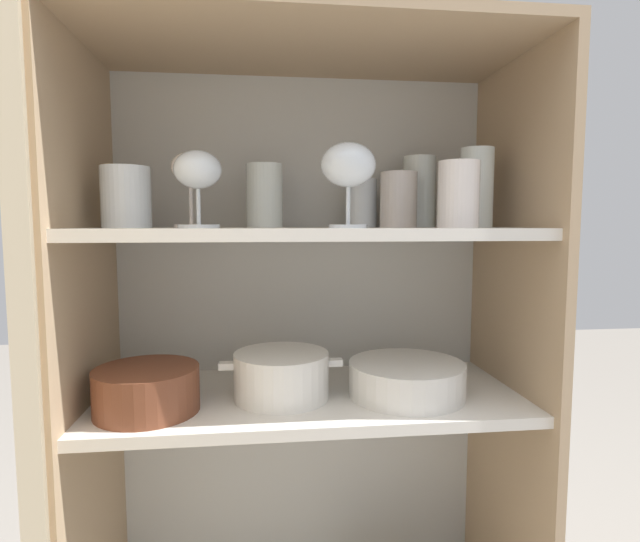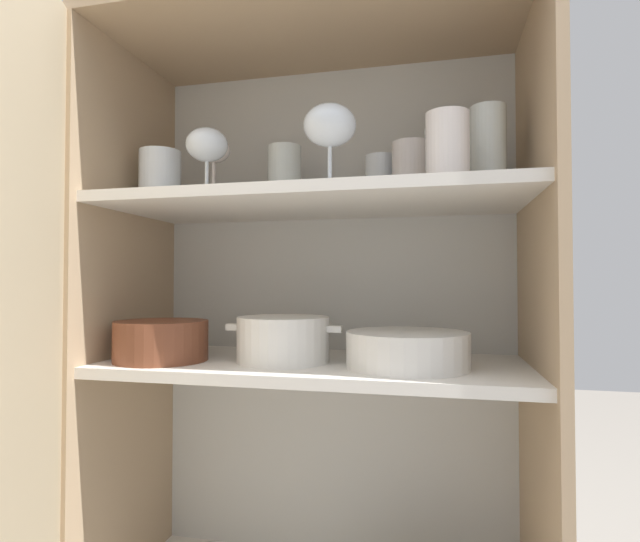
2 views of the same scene
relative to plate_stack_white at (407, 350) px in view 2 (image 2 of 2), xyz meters
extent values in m
cube|color=silver|center=(-0.18, 0.22, -0.11)|extent=(0.82, 0.02, 1.40)
cube|color=tan|center=(-0.58, 0.04, -0.11)|extent=(0.02, 0.37, 1.40)
cube|color=tan|center=(0.22, 0.04, -0.11)|extent=(0.02, 0.37, 1.40)
cube|color=tan|center=(-0.18, 0.04, 0.61)|extent=(0.82, 0.37, 0.02)
cube|color=silver|center=(-0.18, 0.04, -0.04)|extent=(0.78, 0.34, 0.02)
cube|color=silver|center=(-0.18, 0.04, 0.27)|extent=(0.78, 0.34, 0.02)
cube|color=tan|center=(-0.51, -0.34, -0.11)|extent=(0.17, 0.38, 1.40)
cylinder|color=silver|center=(0.07, -0.06, 0.34)|extent=(0.07, 0.07, 0.11)
cylinder|color=white|center=(0.14, 0.04, 0.35)|extent=(0.06, 0.06, 0.15)
cylinder|color=white|center=(0.06, 0.14, 0.35)|extent=(0.07, 0.07, 0.15)
cylinder|color=white|center=(-0.06, 0.14, 0.33)|extent=(0.06, 0.06, 0.10)
cylinder|color=silver|center=(0.00, 0.09, 0.33)|extent=(0.07, 0.07, 0.11)
cylinder|color=white|center=(-0.26, 0.11, 0.34)|extent=(0.07, 0.07, 0.12)
cylinder|color=white|center=(-0.50, 0.02, 0.33)|extent=(0.08, 0.08, 0.11)
cylinder|color=white|center=(-0.37, -0.03, 0.28)|extent=(0.07, 0.07, 0.01)
cylinder|color=white|center=(-0.37, -0.03, 0.32)|extent=(0.01, 0.01, 0.06)
ellipsoid|color=white|center=(-0.37, -0.03, 0.38)|extent=(0.08, 0.08, 0.06)
cylinder|color=white|center=(-0.12, -0.07, 0.28)|extent=(0.06, 0.06, 0.01)
cylinder|color=white|center=(-0.12, -0.07, 0.32)|extent=(0.01, 0.01, 0.06)
ellipsoid|color=white|center=(-0.12, -0.07, 0.38)|extent=(0.09, 0.09, 0.07)
cylinder|color=silver|center=(-0.39, 0.05, 0.28)|extent=(0.06, 0.06, 0.01)
cylinder|color=silver|center=(-0.39, 0.05, 0.32)|extent=(0.01, 0.01, 0.08)
ellipsoid|color=silver|center=(-0.39, 0.05, 0.39)|extent=(0.07, 0.07, 0.05)
cylinder|color=silver|center=(0.00, 0.00, -0.03)|extent=(0.21, 0.21, 0.01)
cylinder|color=silver|center=(0.00, 0.00, -0.02)|extent=(0.21, 0.21, 0.01)
cylinder|color=silver|center=(0.00, 0.00, -0.01)|extent=(0.21, 0.21, 0.01)
cylinder|color=silver|center=(0.00, 0.00, 0.00)|extent=(0.21, 0.21, 0.01)
cylinder|color=silver|center=(0.00, 0.00, 0.01)|extent=(0.21, 0.21, 0.01)
cylinder|color=silver|center=(0.00, 0.00, 0.02)|extent=(0.21, 0.21, 0.01)
cylinder|color=silver|center=(0.00, 0.00, 0.03)|extent=(0.21, 0.21, 0.01)
cylinder|color=brown|center=(-0.46, -0.03, 0.01)|extent=(0.18, 0.18, 0.08)
torus|color=brown|center=(-0.46, -0.03, 0.04)|extent=(0.17, 0.17, 0.01)
cylinder|color=white|center=(-0.23, 0.01, 0.01)|extent=(0.17, 0.17, 0.08)
cube|color=white|center=(-0.33, 0.01, 0.03)|extent=(0.03, 0.02, 0.01)
cube|color=white|center=(-0.13, 0.01, 0.03)|extent=(0.03, 0.02, 0.01)
camera|label=1|loc=(-0.26, -0.88, 0.29)|focal=28.00mm
camera|label=2|loc=(0.05, -0.89, 0.12)|focal=28.00mm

